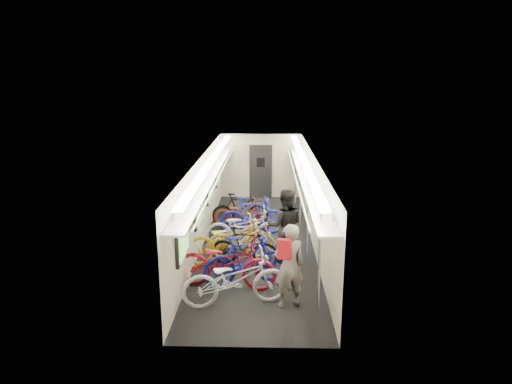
# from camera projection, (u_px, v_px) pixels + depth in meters

# --- Properties ---
(train_car_shell) EXTENTS (10.00, 10.00, 10.00)m
(train_car_shell) POSITION_uv_depth(u_px,v_px,m) (246.00, 179.00, 12.86)
(train_car_shell) COLOR black
(train_car_shell) RESTS_ON ground
(bicycle_0) EXTENTS (2.24, 1.21, 1.12)m
(bicycle_0) POSITION_uv_depth(u_px,v_px,m) (235.00, 279.00, 9.03)
(bicycle_0) COLOR silver
(bicycle_0) RESTS_ON ground
(bicycle_1) EXTENTS (1.98, 1.09, 1.14)m
(bicycle_1) POSITION_uv_depth(u_px,v_px,m) (246.00, 260.00, 9.93)
(bicycle_1) COLOR navy
(bicycle_1) RESTS_ON ground
(bicycle_2) EXTENTS (2.30, 1.14, 1.15)m
(bicycle_2) POSITION_uv_depth(u_px,v_px,m) (226.00, 263.00, 9.79)
(bicycle_2) COLOR maroon
(bicycle_2) RESTS_ON ground
(bicycle_3) EXTENTS (1.71, 0.72, 0.99)m
(bicycle_3) POSITION_uv_depth(u_px,v_px,m) (245.00, 247.00, 10.91)
(bicycle_3) COLOR black
(bicycle_3) RESTS_ON ground
(bicycle_4) EXTENTS (2.30, 1.40, 1.14)m
(bicycle_4) POSITION_uv_depth(u_px,v_px,m) (229.00, 240.00, 11.17)
(bicycle_4) COLOR #EBA616
(bicycle_4) RESTS_ON ground
(bicycle_5) EXTENTS (1.73, 0.58, 1.03)m
(bicycle_5) POSITION_uv_depth(u_px,v_px,m) (241.00, 239.00, 11.40)
(bicycle_5) COLOR silver
(bicycle_5) RESTS_ON ground
(bicycle_6) EXTENTS (2.11, 0.88, 1.08)m
(bicycle_6) POSITION_uv_depth(u_px,v_px,m) (244.00, 228.00, 12.17)
(bicycle_6) COLOR #B5B4B9
(bicycle_6) RESTS_ON ground
(bicycle_7) EXTENTS (1.94, 0.70, 1.14)m
(bicycle_7) POSITION_uv_depth(u_px,v_px,m) (252.00, 216.00, 13.12)
(bicycle_7) COLOR #1A1EA1
(bicycle_7) RESTS_ON ground
(bicycle_8) EXTENTS (1.89, 1.16, 0.94)m
(bicycle_8) POSITION_uv_depth(u_px,v_px,m) (242.00, 215.00, 13.51)
(bicycle_8) COLOR maroon
(bicycle_8) RESTS_ON ground
(bicycle_9) EXTENTS (1.75, 0.57, 1.04)m
(bicycle_9) POSITION_uv_depth(u_px,v_px,m) (240.00, 210.00, 13.88)
(bicycle_9) COLOR black
(bicycle_9) RESTS_ON ground
(passenger_near) EXTENTS (0.73, 0.59, 1.72)m
(passenger_near) POSITION_uv_depth(u_px,v_px,m) (289.00, 266.00, 8.92)
(passenger_near) COLOR slate
(passenger_near) RESTS_ON ground
(passenger_mid) EXTENTS (0.91, 0.72, 1.84)m
(passenger_mid) POSITION_uv_depth(u_px,v_px,m) (285.00, 226.00, 11.13)
(passenger_mid) COLOR black
(passenger_mid) RESTS_ON ground
(backpack) EXTENTS (0.29, 0.20, 0.38)m
(backpack) POSITION_uv_depth(u_px,v_px,m) (285.00, 249.00, 8.65)
(backpack) COLOR red
(backpack) RESTS_ON passenger_near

